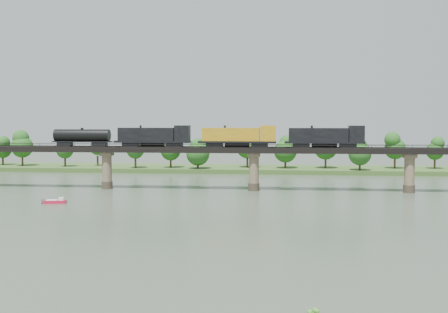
# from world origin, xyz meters

# --- Properties ---
(ground) EXTENTS (400.00, 400.00, 0.00)m
(ground) POSITION_xyz_m (0.00, 0.00, 0.00)
(ground) COLOR #384637
(ground) RESTS_ON ground
(far_bank) EXTENTS (300.00, 24.00, 1.60)m
(far_bank) POSITION_xyz_m (0.00, 85.00, 0.80)
(far_bank) COLOR #315120
(far_bank) RESTS_ON ground
(bridge) EXTENTS (236.00, 30.00, 11.50)m
(bridge) POSITION_xyz_m (0.00, 30.00, 5.46)
(bridge) COLOR #473A2D
(bridge) RESTS_ON ground
(bridge_superstructure) EXTENTS (220.00, 4.90, 0.75)m
(bridge_superstructure) POSITION_xyz_m (0.00, 30.00, 11.79)
(bridge_superstructure) COLOR black
(bridge_superstructure) RESTS_ON bridge
(far_treeline) EXTENTS (289.06, 17.54, 13.60)m
(far_treeline) POSITION_xyz_m (-8.21, 80.52, 8.83)
(far_treeline) COLOR #382619
(far_treeline) RESTS_ON far_bank
(freight_train) EXTENTS (83.61, 3.26, 5.75)m
(freight_train) POSITION_xyz_m (-11.88, 30.00, 14.25)
(freight_train) COLOR black
(freight_train) RESTS_ON bridge
(motorboat) EXTENTS (4.93, 2.49, 1.32)m
(motorboat) POSITION_xyz_m (-43.16, 2.73, 0.45)
(motorboat) COLOR red
(motorboat) RESTS_ON ground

